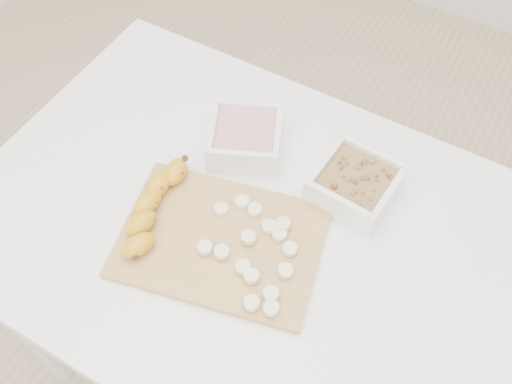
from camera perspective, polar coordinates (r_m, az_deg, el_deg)
The scene contains 7 objects.
ground at distance 1.69m, azimuth -0.53°, elevation -16.41°, with size 3.50×3.50×0.00m, color #C6AD89.
table at distance 1.09m, azimuth -0.79°, elevation -5.77°, with size 1.00×0.70×0.75m.
bowl_yogurt at distance 1.08m, azimuth -1.07°, elevation 5.47°, with size 0.18×0.18×0.06m.
bowl_granola at distance 1.03m, azimuth 9.87°, elevation 0.78°, with size 0.14×0.14×0.06m.
cutting_board at distance 0.98m, azimuth -3.54°, elevation -4.92°, with size 0.34×0.24×0.01m, color tan.
banana at distance 1.00m, azimuth -10.28°, elevation -1.59°, with size 0.06×0.21×0.04m, color orange, non-canonical shape.
banana_slices at distance 0.95m, azimuth -0.06°, elevation -5.78°, with size 0.19×0.18×0.02m.
Camera 1 is at (0.27, -0.44, 1.61)m, focal length 40.00 mm.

